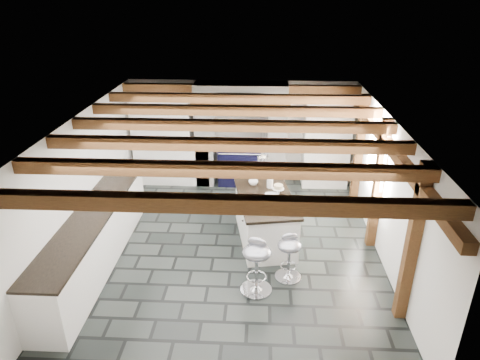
# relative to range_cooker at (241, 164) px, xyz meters

# --- Properties ---
(ground) EXTENTS (6.00, 6.00, 0.00)m
(ground) POSITION_rel_range_cooker_xyz_m (0.00, -2.68, -0.47)
(ground) COLOR black
(ground) RESTS_ON ground
(room_shell) EXTENTS (6.00, 6.03, 6.00)m
(room_shell) POSITION_rel_range_cooker_xyz_m (-0.61, -1.26, 0.60)
(room_shell) COLOR white
(room_shell) RESTS_ON ground
(range_cooker) EXTENTS (1.00, 0.63, 0.99)m
(range_cooker) POSITION_rel_range_cooker_xyz_m (0.00, 0.00, 0.00)
(range_cooker) COLOR black
(range_cooker) RESTS_ON ground
(kitchen_island) EXTENTS (1.21, 1.89, 1.16)m
(kitchen_island) POSITION_rel_range_cooker_xyz_m (0.55, -2.40, -0.02)
(kitchen_island) COLOR white
(kitchen_island) RESTS_ON ground
(bar_stool_near) EXTENTS (0.45, 0.45, 0.76)m
(bar_stool_near) POSITION_rel_range_cooker_xyz_m (0.92, -3.51, 0.01)
(bar_stool_near) COLOR silver
(bar_stool_near) RESTS_ON ground
(bar_stool_far) EXTENTS (0.56, 0.56, 0.87)m
(bar_stool_far) POSITION_rel_range_cooker_xyz_m (0.43, -3.85, 0.08)
(bar_stool_far) COLOR silver
(bar_stool_far) RESTS_ON ground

